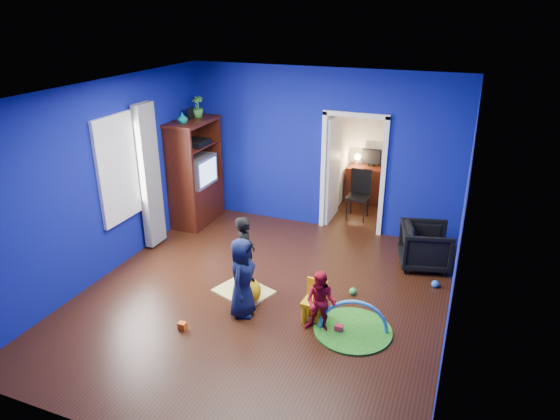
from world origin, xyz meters
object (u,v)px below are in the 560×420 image
at_px(child_navy, 242,277).
at_px(play_mat, 353,330).
at_px(study_desk, 368,185).
at_px(folding_chair, 358,196).
at_px(toddler_red, 321,303).
at_px(crt_tv, 197,170).
at_px(vase, 182,118).
at_px(tv_armoire, 195,172).
at_px(hopper_ball, 247,291).
at_px(kid_chair, 314,304).
at_px(armchair, 426,246).
at_px(child_black, 245,254).

xyz_separation_m(child_navy, play_mat, (1.48, 0.15, -0.54)).
relative_size(study_desk, folding_chair, 0.96).
relative_size(toddler_red, crt_tv, 1.22).
xyz_separation_m(vase, folding_chair, (2.81, 1.53, -1.59)).
relative_size(child_navy, tv_armoire, 0.56).
bearing_deg(tv_armoire, crt_tv, 0.00).
distance_m(toddler_red, hopper_ball, 1.19).
bearing_deg(vase, folding_chair, 28.58).
relative_size(vase, kid_chair, 0.38).
relative_size(kid_chair, play_mat, 0.50).
xyz_separation_m(crt_tv, folding_chair, (2.77, 1.23, -0.56)).
height_order(crt_tv, study_desk, crt_tv).
bearing_deg(kid_chair, armchair, 63.97).
height_order(child_black, play_mat, child_black).
distance_m(child_navy, hopper_ball, 0.44).
bearing_deg(crt_tv, play_mat, -33.22).
distance_m(armchair, hopper_ball, 2.95).
xyz_separation_m(tv_armoire, hopper_ball, (2.08, -2.24, -0.79)).
distance_m(child_navy, vase, 3.40).
bearing_deg(tv_armoire, play_mat, -32.93).
distance_m(child_black, tv_armoire, 2.73).
bearing_deg(play_mat, child_navy, -174.27).
bearing_deg(tv_armoire, folding_chair, 23.66).
relative_size(child_navy, folding_chair, 1.20).
bearing_deg(play_mat, study_desk, 100.01).
distance_m(child_black, hopper_ball, 0.53).
distance_m(child_navy, study_desk, 4.73).
height_order(tv_armoire, hopper_ball, tv_armoire).
xyz_separation_m(child_navy, kid_chair, (0.93, 0.20, -0.30)).
bearing_deg(hopper_ball, child_navy, -78.69).
xyz_separation_m(child_black, kid_chair, (1.16, -0.38, -0.33)).
relative_size(crt_tv, study_desk, 0.80).
bearing_deg(armchair, tv_armoire, 72.78).
bearing_deg(hopper_ball, play_mat, -3.80).
bearing_deg(crt_tv, study_desk, 38.34).
bearing_deg(child_navy, toddler_red, -97.36).
distance_m(hopper_ball, kid_chair, 0.99).
height_order(armchair, vase, vase).
bearing_deg(child_black, armchair, -78.19).
distance_m(child_navy, toddler_red, 1.09).
bearing_deg(crt_tv, toddler_red, -38.06).
relative_size(child_black, kid_chair, 2.30).
xyz_separation_m(tv_armoire, folding_chair, (2.81, 1.23, -0.52)).
relative_size(armchair, vase, 4.05).
distance_m(armchair, child_black, 2.88).
distance_m(child_navy, kid_chair, 1.00).
height_order(hopper_ball, kid_chair, kid_chair).
height_order(child_black, tv_armoire, tv_armoire).
bearing_deg(vase, hopper_ball, -42.93).
bearing_deg(armchair, crt_tv, 72.74).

